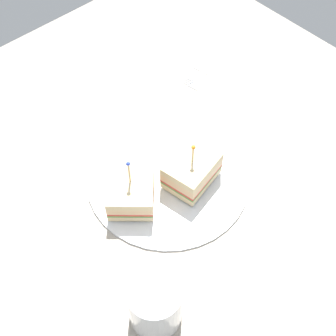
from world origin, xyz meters
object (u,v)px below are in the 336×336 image
Objects in this scene: sandwich_half_back at (131,189)px; drink_glass at (155,305)px; napkin at (225,90)px; plate at (168,176)px; sandwich_half_front at (192,170)px; fork at (204,89)px; knife at (217,76)px.

sandwich_half_back is 1.22× the size of drink_glass.
plate is at bearing 109.25° from napkin.
sandwich_half_front reaches higher than plate.
sandwich_half_front reaches higher than napkin.
plate is 2.38× the size of fork.
sandwich_half_back is (4.30, 10.25, -0.28)cm from sandwich_half_front.
plate is 25.63cm from napkin.
fork is (10.92, -28.76, -3.25)cm from sandwich_half_back.
sandwich_half_front is 1.03× the size of drink_glass.
drink_glass is 0.82× the size of fork.
sandwich_half_front is at bearing -145.97° from plate.
sandwich_half_back is 1.29× the size of napkin.
plate is 28.65cm from knife.
knife is (16.09, -23.36, -3.53)cm from sandwich_half_front.
napkin is (7.70, -32.04, -3.35)cm from sandwich_half_back.
drink_glass is at bearing 150.07° from sandwich_half_back.
plate is at bearing -46.48° from drink_glass.
napkin is at bearing -70.75° from plate.
napkin is at bearing -76.49° from sandwich_half_back.
knife is at bearing -20.94° from napkin.
sandwich_half_front is at bearing 118.84° from napkin.
sandwich_half_back reaches higher than plate.
sandwich_half_front is at bearing -56.27° from drink_glass.
napkin is 0.73× the size of knife.
plate is at bearing 119.16° from fork.
napkin is (8.45, -24.19, -0.41)cm from plate.
sandwich_half_back is 0.94× the size of knife.
plate is at bearing -95.45° from sandwich_half_back.
sandwich_half_back is at bearing 110.79° from fork.
fork is (11.67, -20.91, -0.31)cm from plate.
sandwich_half_back reaches higher than knife.
plate is at bearing 115.95° from knife.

